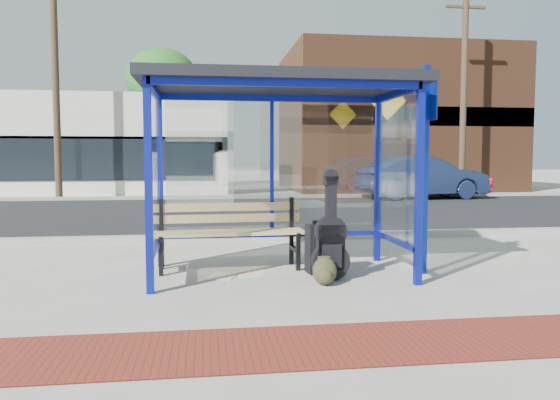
{
  "coord_description": "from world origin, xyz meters",
  "views": [
    {
      "loc": [
        -0.91,
        -6.65,
        1.45
      ],
      "look_at": [
        0.04,
        0.2,
        0.92
      ],
      "focal_mm": 35.0,
      "sensor_mm": 36.0,
      "label": 1
    }
  ],
  "objects": [
    {
      "name": "bus_shelter",
      "position": [
        0.0,
        0.07,
        2.07
      ],
      "size": [
        3.3,
        1.8,
        2.42
      ],
      "color": "#0D1797",
      "rests_on": "ground"
    },
    {
      "name": "utility_pole_east",
      "position": [
        9.0,
        13.4,
        4.11
      ],
      "size": [
        1.6,
        0.24,
        8.0
      ],
      "color": "#4C3826",
      "rests_on": "ground"
    },
    {
      "name": "sign_post",
      "position": [
        1.81,
        -0.17,
        1.46
      ],
      "size": [
        0.14,
        0.32,
        2.59
      ],
      "rotation": [
        0.0,
        0.0,
        0.22
      ],
      "color": "navy",
      "rests_on": "ground"
    },
    {
      "name": "newspaper_b",
      "position": [
        -0.72,
        -0.01,
        0.0
      ],
      "size": [
        0.4,
        0.46,
        0.01
      ],
      "primitive_type": "cube",
      "rotation": [
        0.0,
        0.0,
        -1.83
      ],
      "color": "white",
      "rests_on": "ground"
    },
    {
      "name": "bench",
      "position": [
        -0.6,
        0.47,
        0.52
      ],
      "size": [
        1.98,
        0.57,
        0.92
      ],
      "rotation": [
        0.0,
        0.0,
        0.05
      ],
      "color": "black",
      "rests_on": "ground"
    },
    {
      "name": "utility_pole_west",
      "position": [
        -6.0,
        13.4,
        4.11
      ],
      "size": [
        1.6,
        0.24,
        8.0
      ],
      "color": "#4C3826",
      "rests_on": "ground"
    },
    {
      "name": "ground",
      "position": [
        0.0,
        0.0,
        0.0
      ],
      "size": [
        120.0,
        120.0,
        0.0
      ],
      "primitive_type": "plane",
      "color": "#B2ADA0",
      "rests_on": "ground"
    },
    {
      "name": "storefront_white",
      "position": [
        -9.0,
        17.99,
        2.0
      ],
      "size": [
        18.0,
        6.04,
        4.0
      ],
      "color": "silver",
      "rests_on": "ground"
    },
    {
      "name": "brick_paver_strip",
      "position": [
        0.0,
        -2.6,
        0.01
      ],
      "size": [
        60.0,
        1.0,
        0.01
      ],
      "primitive_type": "cube",
      "color": "maroon",
      "rests_on": "ground"
    },
    {
      "name": "suitcase",
      "position": [
        0.55,
        0.04,
        0.31
      ],
      "size": [
        0.41,
        0.29,
        0.67
      ],
      "rotation": [
        0.0,
        0.0,
        0.12
      ],
      "color": "black",
      "rests_on": "ground"
    },
    {
      "name": "parked_car",
      "position": [
        6.86,
        12.09,
        0.76
      ],
      "size": [
        4.76,
        2.1,
        1.52
      ],
      "primitive_type": "imported",
      "rotation": [
        0.0,
        0.0,
        1.68
      ],
      "color": "#1A264A",
      "rests_on": "ground"
    },
    {
      "name": "tree_right",
      "position": [
        12.5,
        22.0,
        5.45
      ],
      "size": [
        3.6,
        3.6,
        7.03
      ],
      "color": "#4C3826",
      "rests_on": "ground"
    },
    {
      "name": "newspaper_a",
      "position": [
        -0.31,
        0.15,
        0.0
      ],
      "size": [
        0.28,
        0.35,
        0.01
      ],
      "primitive_type": "cube",
      "rotation": [
        0.0,
        0.0,
        1.59
      ],
      "color": "white",
      "rests_on": "ground"
    },
    {
      "name": "far_sidewalk",
      "position": [
        0.0,
        15.0,
        0.0
      ],
      "size": [
        60.0,
        4.0,
        0.01
      ],
      "primitive_type": "cube",
      "color": "#B2ADA0",
      "rests_on": "ground"
    },
    {
      "name": "curb_far",
      "position": [
        0.0,
        13.1,
        0.06
      ],
      "size": [
        60.0,
        0.25,
        0.12
      ],
      "primitive_type": "cube",
      "color": "gray",
      "rests_on": "ground"
    },
    {
      "name": "tree_mid",
      "position": [
        -3.0,
        22.0,
        5.45
      ],
      "size": [
        3.6,
        3.6,
        7.03
      ],
      "color": "#4C3826",
      "rests_on": "ground"
    },
    {
      "name": "newspaper_c",
      "position": [
        -0.38,
        0.05,
        0.0
      ],
      "size": [
        0.33,
        0.39,
        0.01
      ],
      "primitive_type": "cube",
      "rotation": [
        0.0,
        0.0,
        1.73
      ],
      "color": "white",
      "rests_on": "ground"
    },
    {
      "name": "curb_near",
      "position": [
        0.0,
        2.9,
        0.06
      ],
      "size": [
        60.0,
        0.25,
        0.12
      ],
      "primitive_type": "cube",
      "color": "gray",
      "rests_on": "ground"
    },
    {
      "name": "storefront_brown",
      "position": [
        8.0,
        18.49,
        3.2
      ],
      "size": [
        10.0,
        7.08,
        6.4
      ],
      "color": "#59331E",
      "rests_on": "ground"
    },
    {
      "name": "street_asphalt",
      "position": [
        0.0,
        8.0,
        0.0
      ],
      "size": [
        60.0,
        10.0,
        0.0
      ],
      "primitive_type": "cube",
      "color": "black",
      "rests_on": "ground"
    },
    {
      "name": "fire_hydrant",
      "position": [
        10.32,
        13.56,
        0.37
      ],
      "size": [
        0.3,
        0.2,
        0.69
      ],
      "rotation": [
        0.0,
        0.0,
        0.02
      ],
      "color": "red",
      "rests_on": "ground"
    },
    {
      "name": "backpack",
      "position": [
        0.44,
        -0.63,
        0.16
      ],
      "size": [
        0.3,
        0.28,
        0.33
      ],
      "rotation": [
        0.0,
        0.0,
        -0.12
      ],
      "color": "#2E2C19",
      "rests_on": "ground"
    },
    {
      "name": "guitar_bag",
      "position": [
        0.56,
        -0.38,
        0.45
      ],
      "size": [
        0.46,
        0.14,
        1.24
      ],
      "rotation": [
        0.0,
        0.0,
        0.02
      ],
      "color": "black",
      "rests_on": "ground"
    }
  ]
}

